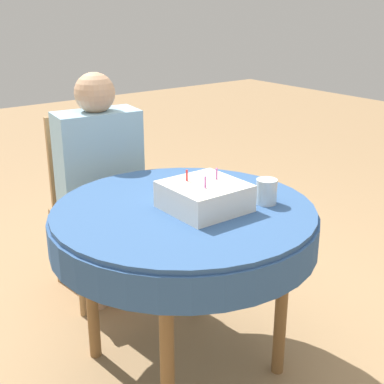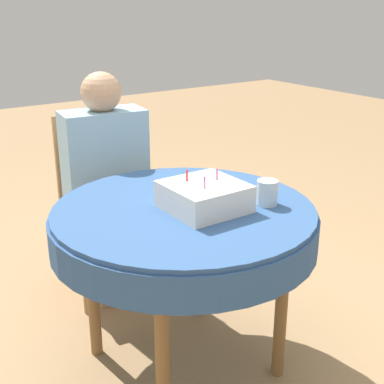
% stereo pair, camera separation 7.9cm
% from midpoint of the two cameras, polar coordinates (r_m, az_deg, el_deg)
% --- Properties ---
extents(ground_plane, '(12.00, 12.00, 0.00)m').
position_cam_midpoint_polar(ground_plane, '(2.40, 0.19, -17.72)').
color(ground_plane, '#A37F56').
extents(dining_table, '(1.03, 1.03, 0.72)m').
position_cam_midpoint_polar(dining_table, '(2.07, 0.21, -3.87)').
color(dining_table, '#335689').
rests_on(dining_table, ground_plane).
extents(chair, '(0.49, 0.49, 0.91)m').
position_cam_midpoint_polar(chair, '(2.82, -8.75, -0.67)').
color(chair, '#A37A4C').
rests_on(chair, ground_plane).
extents(person, '(0.43, 0.33, 1.14)m').
position_cam_midpoint_polar(person, '(2.67, -8.29, 2.65)').
color(person, tan).
rests_on(person, ground_plane).
extents(birthday_cake, '(0.28, 0.28, 0.15)m').
position_cam_midpoint_polar(birthday_cake, '(2.00, 2.44, -0.48)').
color(birthday_cake, white).
rests_on(birthday_cake, dining_table).
extents(drinking_glass, '(0.08, 0.08, 0.10)m').
position_cam_midpoint_polar(drinking_glass, '(2.07, 9.11, -0.06)').
color(drinking_glass, silver).
rests_on(drinking_glass, dining_table).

